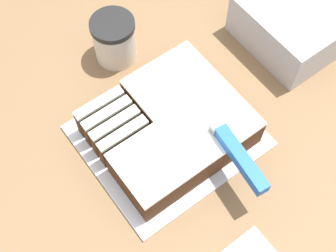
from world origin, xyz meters
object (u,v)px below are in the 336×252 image
object	(u,v)px
cake_board	(168,136)
coffee_cup	(114,40)
storage_box	(289,25)
cake	(172,126)
knife	(231,145)

from	to	relation	value
cake_board	coffee_cup	bearing A→B (deg)	172.62
coffee_cup	storage_box	bearing A→B (deg)	59.53
cake_board	cake	bearing A→B (deg)	50.36
cake_board	knife	size ratio (longest dim) A/B	0.98
cake_board	coffee_cup	distance (m)	0.22
knife	cake	bearing A→B (deg)	28.67
coffee_cup	storage_box	xyz separation A→B (m)	(0.18, 0.30, -0.00)
cake_board	storage_box	size ratio (longest dim) A/B	1.52
cake	coffee_cup	world-z (taller)	coffee_cup
storage_box	coffee_cup	bearing A→B (deg)	-120.47
cake	knife	xyz separation A→B (m)	(0.11, 0.04, 0.04)
knife	coffee_cup	distance (m)	0.33
cake	knife	distance (m)	0.12
cake_board	cake	xyz separation A→B (m)	(0.00, 0.01, 0.04)
cake_board	storage_box	world-z (taller)	storage_box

